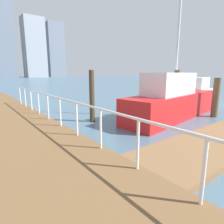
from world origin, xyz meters
The scene contains 9 objects.
ground_plane centered at (0.00, 20.00, 0.00)m, with size 300.00×300.00×0.00m, color slate.
dock_piling_1 centered at (2.43, 13.23, 1.25)m, with size 0.27×0.27×2.50m, color brown.
dock_piling_2 centered at (2.87, 15.69, 0.75)m, with size 0.28×0.28×1.50m, color brown.
dock_piling_3 centered at (4.79, 12.37, 1.06)m, with size 0.35×0.35×2.11m, color brown.
dock_piling_5 centered at (-1.08, 15.47, 1.25)m, with size 0.25×0.25×2.49m, color #473826.
moored_boat_0 centered at (2.74, 13.61, 0.93)m, with size 7.36×2.80×7.62m.
moored_boat_2 centered at (8.75, 15.89, 0.75)m, with size 6.43×3.10×2.02m.
skyline_tower_4 centered at (27.20, 126.70, 16.83)m, with size 11.49×9.14×33.66m, color #8C939E.
skyline_tower_5 centered at (45.74, 141.32, 18.19)m, with size 11.01×8.13×36.38m, color slate.
Camera 1 is at (-5.73, 7.71, 2.33)m, focal length 30.16 mm.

